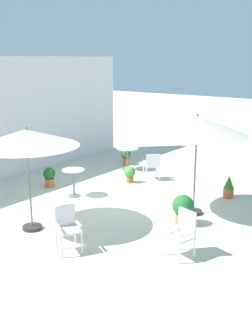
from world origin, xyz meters
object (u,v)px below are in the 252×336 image
(patio_chair_2, at_px, (152,164))
(potted_plant_2, at_px, (229,187))
(patio_chair_0, at_px, (67,225))
(patio_umbrella_0, at_px, (197,126))
(cafe_table_1, at_px, (74,178))
(potted_plant_0, at_px, (130,174))
(potted_plant_1, at_px, (183,208))
(cafe_table_0, at_px, (127,155))
(patio_umbrella_1, at_px, (27,139))
(potted_plant_4, at_px, (126,156))
(potted_plant_3, at_px, (49,176))
(patio_chair_1, at_px, (183,231))

(patio_chair_2, relative_size, potted_plant_2, 1.41)
(patio_chair_0, bearing_deg, patio_umbrella_0, -17.32)
(cafe_table_1, relative_size, potted_plant_0, 1.50)
(patio_chair_2, distance_m, potted_plant_2, 2.62)
(potted_plant_1, height_order, potted_plant_2, potted_plant_1)
(patio_chair_0, relative_size, patio_chair_2, 1.05)
(cafe_table_0, distance_m, patio_chair_0, 6.27)
(patio_umbrella_0, relative_size, patio_chair_2, 2.83)
(potted_plant_1, bearing_deg, patio_umbrella_1, 131.65)
(patio_umbrella_0, height_order, patio_umbrella_1, patio_umbrella_0)
(patio_chair_2, bearing_deg, potted_plant_4, 59.92)
(patio_umbrella_0, distance_m, potted_plant_2, 2.52)
(patio_chair_0, bearing_deg, potted_plant_1, -24.86)
(patio_chair_2, xyz_separation_m, potted_plant_0, (-0.61, 0.41, -0.23))
(potted_plant_3, bearing_deg, patio_umbrella_0, -81.74)
(patio_umbrella_0, xyz_separation_m, cafe_table_1, (-0.86, 3.29, -1.67))
(patio_chair_0, height_order, potted_plant_3, patio_chair_0)
(potted_plant_1, bearing_deg, potted_plant_3, 88.41)
(potted_plant_4, bearing_deg, patio_chair_0, -152.32)
(cafe_table_0, height_order, potted_plant_1, cafe_table_0)
(patio_chair_2, relative_size, potted_plant_1, 1.22)
(potted_plant_3, bearing_deg, potted_plant_1, -91.59)
(potted_plant_1, bearing_deg, patio_chair_0, 155.14)
(cafe_table_1, height_order, patio_chair_0, patio_chair_0)
(patio_umbrella_0, height_order, patio_chair_1, patio_umbrella_0)
(patio_umbrella_0, relative_size, cafe_table_1, 3.22)
(cafe_table_0, distance_m, patio_chair_2, 1.48)
(patio_chair_1, bearing_deg, patio_umbrella_0, 22.91)
(potted_plant_2, bearing_deg, patio_chair_2, 88.05)
(patio_umbrella_0, distance_m, patio_chair_1, 2.87)
(cafe_table_0, bearing_deg, patio_umbrella_1, -165.80)
(patio_umbrella_1, height_order, patio_chair_0, patio_umbrella_1)
(patio_umbrella_0, height_order, potted_plant_0, patio_umbrella_0)
(patio_umbrella_1, distance_m, potted_plant_3, 3.64)
(potted_plant_1, bearing_deg, potted_plant_0, 57.16)
(patio_chair_0, distance_m, patio_chair_2, 5.27)
(patio_chair_2, bearing_deg, cafe_table_1, 161.50)
(patio_umbrella_0, xyz_separation_m, potted_plant_1, (-0.78, -0.14, -1.80))
(cafe_table_1, height_order, patio_chair_1, patio_chair_1)
(patio_chair_1, height_order, potted_plant_3, patio_chair_1)
(potted_plant_2, height_order, potted_plant_3, potted_plant_2)
(potted_plant_3, bearing_deg, patio_chair_2, -40.91)
(patio_chair_2, bearing_deg, potted_plant_2, -91.95)
(potted_plant_3, bearing_deg, cafe_table_0, -13.45)
(patio_chair_0, xyz_separation_m, potted_plant_3, (2.68, 3.46, -0.21))
(patio_umbrella_1, distance_m, cafe_table_1, 2.84)
(patio_chair_1, bearing_deg, potted_plant_0, 48.68)
(patio_chair_0, relative_size, potted_plant_4, 1.65)
(cafe_table_1, relative_size, potted_plant_1, 1.07)
(patio_chair_1, xyz_separation_m, potted_plant_1, (1.37, 0.77, -0.12))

